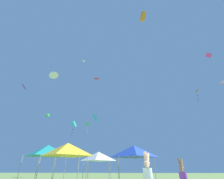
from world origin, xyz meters
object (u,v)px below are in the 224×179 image
object	(u,v)px
kite_orange_box	(143,16)
kite_white_box	(84,61)
canopy_tent_white	(98,156)
kite_green_diamond	(87,124)
kite_green_box	(48,115)
canopy_tent_blue	(134,151)
kite_cyan_box	(74,124)
canopy_tent_yellow	(67,149)
canopy_tent_teal	(48,151)
kite_magenta_diamond	(209,56)
kite_purple_diamond	(25,87)
kite_red_diamond	(97,78)
kite_cyan_diamond	(96,118)
kite_orange_delta	(197,91)
kite_white_delta	(54,75)

from	to	relation	value
kite_orange_box	kite_white_box	distance (m)	18.75
canopy_tent_white	kite_green_diamond	distance (m)	4.13
kite_green_box	kite_green_diamond	bearing A→B (deg)	-48.48
canopy_tent_blue	kite_white_box	size ratio (longest dim) A/B	1.53
kite_cyan_box	kite_white_box	size ratio (longest dim) A/B	1.42
canopy_tent_yellow	canopy_tent_white	bearing A→B (deg)	73.09
kite_green_box	canopy_tent_teal	bearing A→B (deg)	-60.76
kite_magenta_diamond	kite_white_box	distance (m)	23.82
kite_green_box	kite_purple_diamond	size ratio (longest dim) A/B	2.32
kite_green_box	kite_white_box	xyz separation A→B (m)	(9.50, -7.69, 9.82)
canopy_tent_teal	kite_magenta_diamond	size ratio (longest dim) A/B	1.99
kite_red_diamond	kite_cyan_diamond	world-z (taller)	kite_red_diamond
kite_green_box	kite_orange_box	xyz separation A→B (m)	(20.20, -22.10, 4.38)
canopy_tent_teal	kite_red_diamond	distance (m)	21.34
kite_red_diamond	canopy_tent_blue	bearing A→B (deg)	-65.80
kite_orange_delta	canopy_tent_yellow	bearing A→B (deg)	-157.40
canopy_tent_yellow	kite_green_diamond	world-z (taller)	kite_green_diamond
kite_red_diamond	kite_cyan_box	distance (m)	11.75
canopy_tent_teal	kite_green_box	xyz separation A→B (m)	(-9.43, 16.84, 9.55)
kite_orange_delta	kite_cyan_diamond	size ratio (longest dim) A/B	1.42
kite_white_delta	kite_orange_delta	distance (m)	21.07
kite_orange_box	kite_cyan_box	bearing A→B (deg)	121.75
kite_green_box	kite_purple_diamond	bearing A→B (deg)	-89.36
kite_orange_box	kite_green_box	bearing A→B (deg)	132.43
kite_cyan_box	kite_orange_delta	xyz separation A→B (m)	(21.64, -13.35, 1.02)
kite_red_diamond	kite_orange_delta	xyz separation A→B (m)	(16.39, -9.59, -8.80)
canopy_tent_white	canopy_tent_yellow	bearing A→B (deg)	-106.91
kite_green_box	kite_green_diamond	world-z (taller)	kite_green_box
kite_cyan_diamond	kite_green_box	bearing A→B (deg)	145.05
kite_magenta_diamond	kite_red_diamond	bearing A→B (deg)	153.82
kite_orange_delta	kite_cyan_diamond	xyz separation A→B (m)	(-15.27, 4.60, -2.25)
canopy_tent_blue	kite_white_delta	xyz separation A→B (m)	(-10.91, 3.04, 10.82)
canopy_tent_white	kite_orange_delta	world-z (taller)	kite_orange_delta
kite_green_box	kite_white_box	size ratio (longest dim) A/B	1.28
kite_white_delta	kite_orange_box	xyz separation A→B (m)	(12.64, -6.63, 3.38)
kite_orange_box	kite_purple_diamond	distance (m)	23.17
kite_cyan_box	canopy_tent_white	bearing A→B (deg)	-60.82
kite_green_diamond	kite_cyan_diamond	world-z (taller)	kite_cyan_diamond
canopy_tent_yellow	kite_purple_diamond	bearing A→B (deg)	142.92
canopy_tent_yellow	kite_white_delta	size ratio (longest dim) A/B	1.38
kite_white_delta	kite_cyan_diamond	size ratio (longest dim) A/B	1.93
canopy_tent_blue	kite_orange_delta	world-z (taller)	kite_orange_delta
canopy_tent_yellow	kite_cyan_diamond	bearing A→B (deg)	87.81
kite_red_diamond	kite_green_diamond	world-z (taller)	kite_red_diamond
kite_red_diamond	kite_green_diamond	distance (m)	17.16
kite_orange_delta	kite_purple_diamond	xyz separation A→B (m)	(-28.31, 3.00, 3.20)
kite_orange_delta	kite_purple_diamond	size ratio (longest dim) A/B	1.48
kite_orange_delta	kite_cyan_diamond	bearing A→B (deg)	163.23
kite_purple_diamond	kite_white_box	distance (m)	12.69
kite_cyan_diamond	kite_orange_box	bearing A→B (deg)	-61.39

